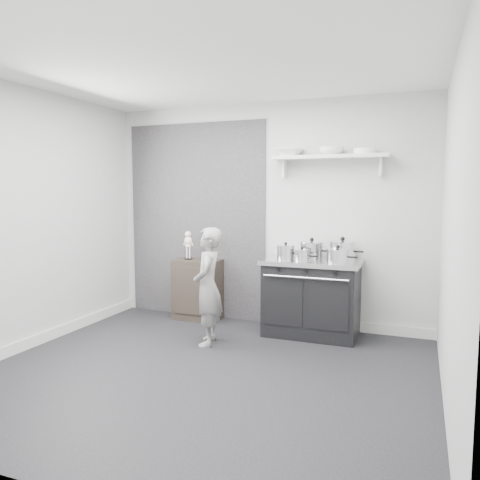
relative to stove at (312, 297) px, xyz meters
The scene contains 16 objects.
ground 1.68m from the stove, 114.13° to the right, with size 4.00×4.00×0.00m, color black.
room_shell 1.94m from the stove, 119.48° to the right, with size 4.02×3.62×2.71m.
wall_shelf 1.59m from the stove, 55.34° to the left, with size 1.30×0.26×0.24m.
stove is the anchor object (origin of this frame).
side_cabinet 1.51m from the stove, behind, with size 0.59×0.34×0.77m, color black.
child 1.22m from the stove, 143.08° to the right, with size 0.46×0.30×1.25m, color gray.
pot_front_left 0.59m from the stove, 158.75° to the right, with size 0.29×0.20×0.20m.
pot_back_left 0.54m from the stove, 106.04° to the left, with size 0.36×0.27×0.23m.
pot_back_right 0.63m from the stove, 21.96° to the left, with size 0.38×0.29×0.26m.
pot_front_right 0.62m from the stove, 27.50° to the right, with size 0.33×0.24×0.19m.
pot_front_center 0.52m from the stove, 118.16° to the right, with size 0.26×0.17×0.16m.
skeleton_full 1.73m from the stove, behind, with size 0.12×0.07×0.41m, color silver, non-canonical shape.
skeleton_torso 1.46m from the stove, behind, with size 0.11×0.07×0.39m, color silver, non-canonical shape.
bowl_large 1.69m from the stove, 150.19° to the left, with size 0.33×0.33×0.08m, color white.
bowl_small 1.66m from the stove, 51.96° to the left, with size 0.27×0.27×0.09m, color white.
plate_stack 1.72m from the stove, 20.37° to the left, with size 0.24×0.24×0.06m, color white.
Camera 1 is at (1.78, -3.68, 1.64)m, focal length 35.00 mm.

